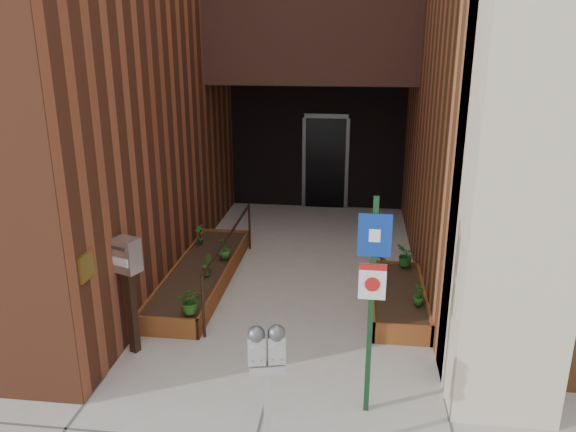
% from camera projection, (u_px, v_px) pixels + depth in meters
% --- Properties ---
extents(ground, '(80.00, 80.00, 0.00)m').
position_uv_depth(ground, '(270.00, 386.00, 6.56)').
color(ground, '#9E9991').
rests_on(ground, ground).
extents(planter_left, '(0.90, 3.60, 0.30)m').
position_uv_depth(planter_left, '(202.00, 275.00, 9.25)').
color(planter_left, brown).
rests_on(planter_left, ground).
extents(planter_right, '(0.80, 2.20, 0.30)m').
position_uv_depth(planter_right, '(397.00, 299.00, 8.41)').
color(planter_right, brown).
rests_on(planter_right, ground).
extents(handrail, '(0.04, 3.34, 0.90)m').
position_uv_depth(handrail, '(230.00, 243.00, 8.95)').
color(handrail, black).
rests_on(handrail, ground).
extents(parking_meter, '(0.35, 0.20, 1.51)m').
position_uv_depth(parking_meter, '(267.00, 360.00, 4.98)').
color(parking_meter, '#B9B9BC').
rests_on(parking_meter, ground).
extents(sign_post, '(0.33, 0.08, 2.43)m').
position_uv_depth(sign_post, '(372.00, 286.00, 5.68)').
color(sign_post, '#13361A').
rests_on(sign_post, ground).
extents(payment_dropbox, '(0.37, 0.32, 1.56)m').
position_uv_depth(payment_dropbox, '(128.00, 271.00, 6.94)').
color(payment_dropbox, black).
rests_on(payment_dropbox, ground).
extents(shrub_left_a, '(0.42, 0.42, 0.38)m').
position_uv_depth(shrub_left_a, '(191.00, 300.00, 7.59)').
color(shrub_left_a, '#275919').
rests_on(shrub_left_a, planter_left).
extents(shrub_left_b, '(0.20, 0.20, 0.33)m').
position_uv_depth(shrub_left_b, '(207.00, 265.00, 8.83)').
color(shrub_left_b, '#245D1A').
rests_on(shrub_left_b, planter_left).
extents(shrub_left_c, '(0.23, 0.23, 0.35)m').
position_uv_depth(shrub_left_c, '(224.00, 248.00, 9.46)').
color(shrub_left_c, '#26631C').
rests_on(shrub_left_c, planter_left).
extents(shrub_left_d, '(0.26, 0.26, 0.35)m').
position_uv_depth(shrub_left_d, '(200.00, 234.00, 10.12)').
color(shrub_left_d, '#19591D').
rests_on(shrub_left_d, planter_left).
extents(shrub_right_a, '(0.20, 0.20, 0.30)m').
position_uv_depth(shrub_right_a, '(419.00, 295.00, 7.84)').
color(shrub_right_a, '#18571A').
rests_on(shrub_right_a, planter_right).
extents(shrub_right_b, '(0.26, 0.26, 0.35)m').
position_uv_depth(shrub_right_b, '(381.00, 264.00, 8.80)').
color(shrub_right_b, '#1D5618').
rests_on(shrub_right_b, planter_right).
extents(shrub_right_c, '(0.34, 0.34, 0.37)m').
position_uv_depth(shrub_right_c, '(406.00, 256.00, 9.13)').
color(shrub_right_c, '#1C6222').
rests_on(shrub_right_c, planter_right).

